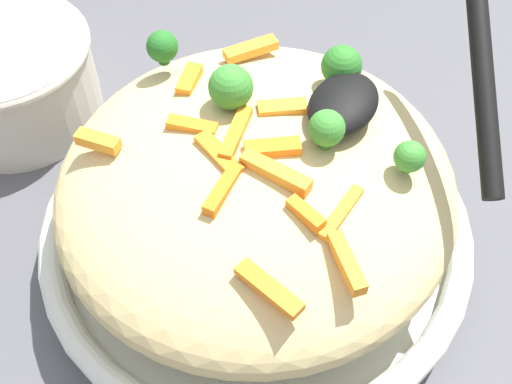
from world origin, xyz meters
name	(u,v)px	position (x,y,z in m)	size (l,w,h in m)	color
ground_plane	(256,251)	(0.00, 0.00, 0.00)	(2.40, 2.40, 0.00)	#4C4C51
serving_bowl	(256,234)	(0.00, 0.00, 0.02)	(0.29, 0.29, 0.04)	silver
pasta_mound	(256,187)	(0.00, 0.00, 0.07)	(0.26, 0.25, 0.08)	#D1BA7A
carrot_piece_0	(251,49)	(0.08, 0.05, 0.11)	(0.04, 0.01, 0.01)	orange
carrot_piece_1	(239,129)	(0.00, 0.01, 0.12)	(0.04, 0.01, 0.01)	orange
carrot_piece_2	(276,172)	(-0.02, -0.02, 0.12)	(0.04, 0.01, 0.01)	orange
carrot_piece_3	(219,154)	(-0.02, 0.01, 0.12)	(0.04, 0.01, 0.01)	orange
carrot_piece_4	(224,191)	(-0.04, 0.00, 0.11)	(0.04, 0.01, 0.01)	orange
carrot_piece_5	(306,214)	(-0.03, -0.05, 0.11)	(0.02, 0.01, 0.01)	orange
carrot_piece_6	(275,146)	(0.00, -0.01, 0.12)	(0.03, 0.01, 0.01)	orange
carrot_piece_7	(347,263)	(-0.05, -0.08, 0.11)	(0.04, 0.01, 0.01)	orange
carrot_piece_8	(341,213)	(-0.02, -0.06, 0.11)	(0.04, 0.01, 0.01)	orange
carrot_piece_9	(189,80)	(0.03, 0.07, 0.11)	(0.03, 0.01, 0.01)	orange
carrot_piece_10	(192,126)	(-0.01, 0.04, 0.11)	(0.03, 0.01, 0.01)	orange
carrot_piece_11	(269,288)	(-0.08, -0.05, 0.11)	(0.04, 0.01, 0.01)	orange
carrot_piece_12	(279,107)	(0.03, 0.00, 0.11)	(0.03, 0.01, 0.01)	orange
carrot_piece_13	(98,141)	(-0.04, 0.09, 0.11)	(0.03, 0.01, 0.01)	orange
broccoli_floret_0	(327,129)	(0.02, -0.04, 0.13)	(0.02, 0.02, 0.03)	#377928
broccoli_floret_1	(231,87)	(0.02, 0.03, 0.13)	(0.03, 0.03, 0.03)	#377928
broccoli_floret_2	(410,157)	(0.03, -0.08, 0.12)	(0.02, 0.02, 0.02)	#377928
broccoli_floret_3	(162,47)	(0.04, 0.09, 0.12)	(0.02, 0.02, 0.02)	#205B1C
broccoli_floret_4	(342,66)	(0.08, -0.02, 0.12)	(0.03, 0.03, 0.03)	#296820
serving_spoon	(392,86)	(0.06, -0.06, 0.14)	(0.14, 0.13, 0.09)	black
companion_bowl	(8,75)	(0.03, 0.24, 0.04)	(0.14, 0.14, 0.08)	beige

